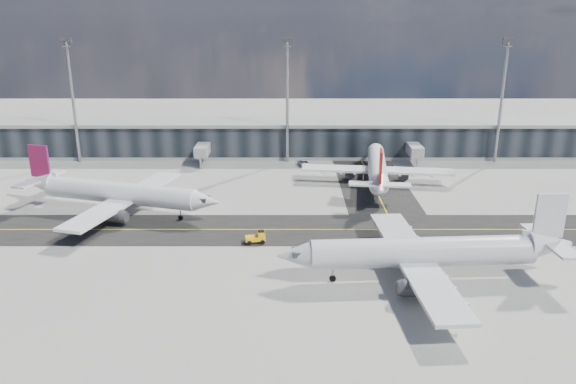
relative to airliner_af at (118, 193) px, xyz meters
name	(u,v)px	position (x,y,z in m)	size (l,w,h in m)	color
ground	(287,239)	(30.23, -12.05, -3.80)	(300.00, 300.00, 0.00)	gray
taxiway_lanes	(309,215)	(34.14, -1.31, -3.79)	(180.00, 63.00, 0.03)	black
terminal_concourse	(287,139)	(30.27, 42.89, 0.29)	(152.00, 19.80, 8.80)	black
floodlight_masts	(287,97)	(30.23, 35.95, 11.81)	(102.50, 0.70, 28.90)	gray
airliner_af	(118,193)	(0.00, 0.00, 0.00)	(38.17, 32.88, 11.49)	white
airliner_redtail	(377,168)	(48.94, 17.33, -0.16)	(31.83, 37.23, 11.02)	white
airliner_near	(426,252)	(48.93, -26.08, 0.12)	(40.08, 34.17, 11.87)	silver
baggage_tug	(257,237)	(25.56, -13.65, -2.83)	(3.30, 2.05, 1.94)	#FFB80D
service_van	(304,163)	(34.21, 31.95, -3.14)	(2.18, 4.72, 1.31)	white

